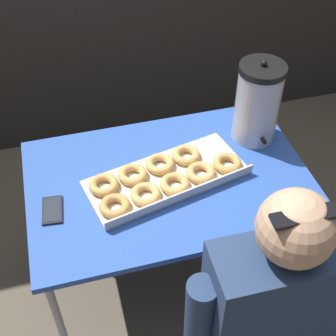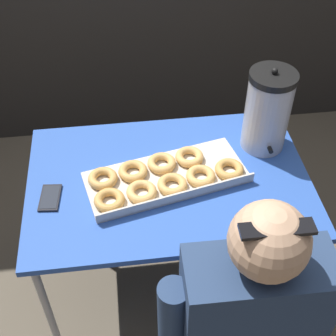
{
  "view_description": "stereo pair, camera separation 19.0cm",
  "coord_description": "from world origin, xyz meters",
  "px_view_note": "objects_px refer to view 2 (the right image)",
  "views": [
    {
      "loc": [
        -0.36,
        -1.32,
        2.14
      ],
      "look_at": [
        -0.0,
        0.0,
        0.81
      ],
      "focal_mm": 50.0,
      "sensor_mm": 36.0,
      "label": 1
    },
    {
      "loc": [
        -0.17,
        -1.35,
        2.14
      ],
      "look_at": [
        -0.0,
        0.0,
        0.81
      ],
      "focal_mm": 50.0,
      "sensor_mm": 36.0,
      "label": 2
    }
  ],
  "objects_px": {
    "donut_box": "(163,178)",
    "coffee_urn": "(267,111)",
    "cell_phone": "(50,198)",
    "person_seated": "(246,333)"
  },
  "relations": [
    {
      "from": "cell_phone",
      "to": "person_seated",
      "type": "height_order",
      "value": "person_seated"
    },
    {
      "from": "donut_box",
      "to": "person_seated",
      "type": "relative_size",
      "value": 0.57
    },
    {
      "from": "cell_phone",
      "to": "person_seated",
      "type": "distance_m",
      "value": 0.9
    },
    {
      "from": "donut_box",
      "to": "cell_phone",
      "type": "relative_size",
      "value": 4.81
    },
    {
      "from": "person_seated",
      "to": "donut_box",
      "type": "bearing_deg",
      "value": -69.42
    },
    {
      "from": "coffee_urn",
      "to": "person_seated",
      "type": "distance_m",
      "value": 0.9
    },
    {
      "from": "person_seated",
      "to": "cell_phone",
      "type": "bearing_deg",
      "value": -39.27
    },
    {
      "from": "cell_phone",
      "to": "donut_box",
      "type": "bearing_deg",
      "value": 10.21
    },
    {
      "from": "donut_box",
      "to": "coffee_urn",
      "type": "relative_size",
      "value": 1.79
    },
    {
      "from": "donut_box",
      "to": "coffee_urn",
      "type": "distance_m",
      "value": 0.53
    }
  ]
}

